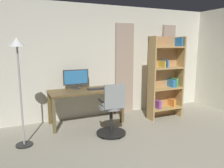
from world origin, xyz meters
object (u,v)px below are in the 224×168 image
(computer_monitor, at_px, (76,78))
(computer_keyboard, at_px, (97,89))
(computer_mouse, at_px, (111,88))
(desk, at_px, (86,94))
(office_chair, at_px, (112,111))
(bookshelf, at_px, (165,78))
(floor_lamp, at_px, (18,66))

(computer_monitor, xyz_separation_m, computer_keyboard, (-0.38, 0.24, -0.23))
(computer_monitor, relative_size, computer_mouse, 5.51)
(desk, height_order, office_chair, office_chair)
(computer_monitor, bearing_deg, bookshelf, 164.78)
(desk, xyz_separation_m, computer_monitor, (0.15, -0.20, 0.33))
(computer_monitor, bearing_deg, computer_mouse, 158.60)
(desk, bearing_deg, computer_mouse, 172.91)
(computer_monitor, xyz_separation_m, floor_lamp, (1.14, 0.81, 0.38))
(computer_mouse, bearing_deg, office_chair, 68.33)
(computer_monitor, height_order, computer_keyboard, computer_monitor)
(office_chair, relative_size, computer_mouse, 10.01)
(bookshelf, bearing_deg, computer_mouse, -11.61)
(bookshelf, distance_m, floor_lamp, 3.12)
(computer_monitor, bearing_deg, office_chair, 110.41)
(computer_monitor, distance_m, computer_keyboard, 0.50)
(floor_lamp, bearing_deg, desk, -154.76)
(computer_mouse, xyz_separation_m, bookshelf, (-1.25, 0.26, 0.16))
(desk, distance_m, bookshelf, 1.84)
(computer_keyboard, xyz_separation_m, floor_lamp, (1.52, 0.57, 0.60))
(desk, xyz_separation_m, computer_keyboard, (-0.23, 0.03, 0.11))
(computer_keyboard, height_order, bookshelf, bookshelf)
(bookshelf, height_order, floor_lamp, bookshelf)
(computer_monitor, xyz_separation_m, computer_mouse, (-0.69, 0.27, -0.22))
(computer_mouse, distance_m, floor_lamp, 2.00)
(computer_mouse, bearing_deg, computer_keyboard, -6.44)
(floor_lamp, bearing_deg, computer_keyboard, -159.30)
(computer_keyboard, xyz_separation_m, bookshelf, (-1.56, 0.29, 0.17))
(desk, distance_m, computer_mouse, 0.56)
(office_chair, height_order, bookshelf, bookshelf)
(desk, xyz_separation_m, office_chair, (-0.24, 0.84, -0.17))
(computer_keyboard, bearing_deg, bookshelf, 169.41)
(computer_monitor, height_order, bookshelf, bookshelf)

